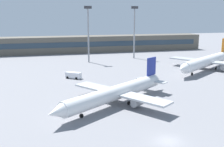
{
  "coord_description": "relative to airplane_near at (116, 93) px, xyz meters",
  "views": [
    {
      "loc": [
        -19.41,
        -37.27,
        20.41
      ],
      "look_at": [
        0.88,
        40.0,
        3.0
      ],
      "focal_mm": 42.99,
      "sensor_mm": 36.0,
      "label": 1
    }
  ],
  "objects": [
    {
      "name": "airplane_near",
      "position": [
        0.0,
        0.0,
        0.0
      ],
      "size": [
        32.95,
        24.68,
        9.4
      ],
      "color": "white",
      "rests_on": "ground_plane"
    },
    {
      "name": "ground_plane",
      "position": [
        3.44,
        19.96,
        -2.87
      ],
      "size": [
        400.0,
        400.0,
        0.0
      ],
      "primitive_type": "plane",
      "color": "gray"
    },
    {
      "name": "terminal_building",
      "position": [
        3.44,
        92.57,
        1.64
      ],
      "size": [
        145.57,
        12.13,
        9.0
      ],
      "color": "#5B564C",
      "rests_on": "ground_plane"
    },
    {
      "name": "service_van_white",
      "position": [
        -6.44,
        29.17,
        -1.75
      ],
      "size": [
        5.33,
        4.77,
        2.08
      ],
      "color": "white",
      "rests_on": "ground_plane"
    },
    {
      "name": "floodlight_tower_east",
      "position": [
        27.03,
        64.64,
        11.41
      ],
      "size": [
        3.2,
        0.8,
        24.56
      ],
      "color": "gray",
      "rests_on": "ground_plane"
    },
    {
      "name": "airplane_mid",
      "position": [
        44.34,
        30.39,
        0.48
      ],
      "size": [
        38.51,
        28.73,
        10.97
      ],
      "color": "white",
      "rests_on": "ground_plane"
    },
    {
      "name": "floodlight_tower_west",
      "position": [
        3.87,
        58.78,
        11.28
      ],
      "size": [
        3.2,
        0.8,
        24.3
      ],
      "color": "gray",
      "rests_on": "ground_plane"
    }
  ]
}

